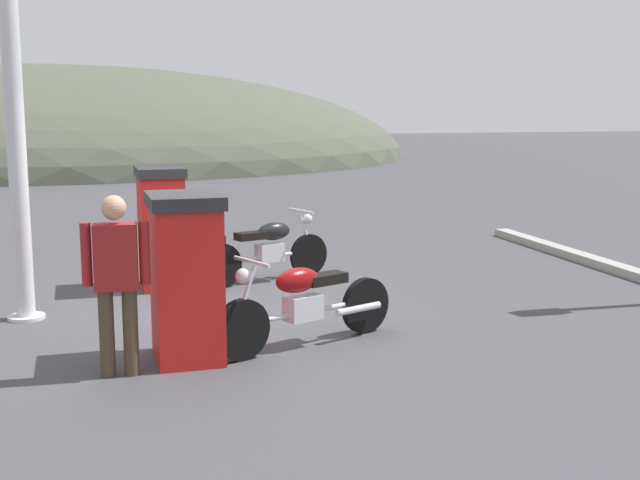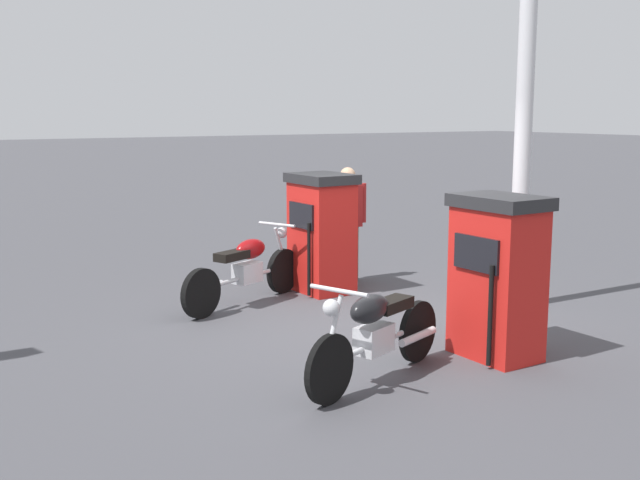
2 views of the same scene
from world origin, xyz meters
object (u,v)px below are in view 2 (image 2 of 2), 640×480
Objects in this scene: fuel_pump_far at (497,276)px; motorcycle_far_pump at (375,331)px; fuel_pump_near at (322,232)px; motorcycle_near_pump at (246,269)px; attendant_person at (348,217)px; canopy_support_pole at (523,138)px.

motorcycle_far_pump is (1.39, -0.02, -0.33)m from fuel_pump_far.
motorcycle_near_pump is (1.13, 0.10, -0.34)m from fuel_pump_near.
motorcycle_far_pump is at bearing 60.05° from attendant_person.
fuel_pump_far is 2.36m from canopy_support_pole.
canopy_support_pole is at bearing -157.11° from motorcycle_far_pump.
motorcycle_far_pump is at bearing 66.22° from fuel_pump_near.
motorcycle_far_pump is 4.05m from attendant_person.
motorcycle_far_pump is 1.17× the size of attendant_person.
motorcycle_far_pump is (1.39, 3.15, -0.32)m from fuel_pump_near.
fuel_pump_far is 0.99× the size of attendant_person.
canopy_support_pole is (-0.95, 2.24, 1.12)m from attendant_person.
attendant_person is (-0.62, -3.50, 0.10)m from fuel_pump_far.
motorcycle_near_pump is at bearing 5.06° from fuel_pump_near.
fuel_pump_near is 0.84× the size of motorcycle_far_pump.
motorcycle_far_pump is at bearing 85.23° from motorcycle_near_pump.
fuel_pump_far is 3.29m from motorcycle_near_pump.
fuel_pump_near is at bearing -90.00° from fuel_pump_far.
fuel_pump_far reaches higher than motorcycle_near_pump.
motorcycle_far_pump is 3.57m from canopy_support_pole.
motorcycle_near_pump is at bearing 14.05° from attendant_person.
attendant_person is at bearing -119.95° from motorcycle_far_pump.
fuel_pump_near reaches higher than motorcycle_far_pump.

